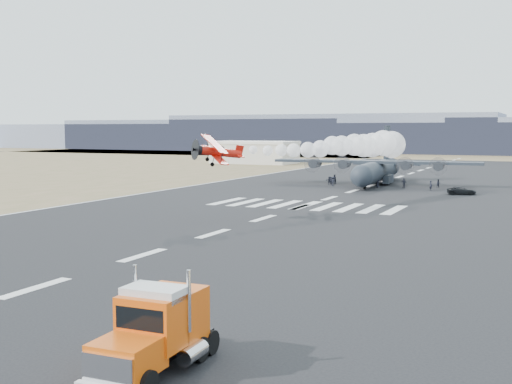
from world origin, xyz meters
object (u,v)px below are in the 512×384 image
Objects in this scene: crew_h at (334,179)px; semi_truck at (157,329)px; crew_g at (431,185)px; hangar_left at (255,152)px; crew_a at (331,181)px; support_vehicle at (462,191)px; crew_d at (404,183)px; crew_f at (329,181)px; crew_b at (439,184)px; transport_aircraft at (377,169)px; crew_c at (333,181)px; aerobatic_biplane at (217,152)px; crew_e at (377,183)px.

semi_truck is at bearing 29.43° from crew_h.
semi_truck is 87.69m from crew_g.
hangar_left is 167.72m from semi_truck.
semi_truck is 5.16× the size of crew_a.
support_vehicle is 2.51× the size of crew_d.
crew_a is 1.23m from crew_f.
crew_a is (-23.93, 7.23, 0.18)m from support_vehicle.
crew_a is 1.02× the size of crew_b.
transport_aircraft is 21.64× the size of crew_d.
crew_d is (-10.70, 7.49, 0.27)m from support_vehicle.
hangar_left is 88.43m from crew_b.
crew_b is 0.91× the size of crew_c.
transport_aircraft is at bearing -47.78° from hangar_left.
aerobatic_biplane reaches higher than semi_truck.
crew_e is at bearing -49.93° from hangar_left.
crew_b is at bearing 89.83° from semi_truck.
hangar_left is at bearing 132.79° from aerobatic_biplane.
crew_b is at bearing -51.16° from crew_g.
transport_aircraft is 23.94× the size of crew_a.
crew_h is at bearing -53.46° from hangar_left.
crew_e is (1.78, -6.65, -2.04)m from transport_aircraft.
transport_aircraft is at bearing 129.98° from crew_b.
crew_f is 19.27m from crew_g.
crew_f is at bearing -30.38° from crew_c.
crew_a is 1.02× the size of crew_f.
crew_c is at bearing 93.52° from crew_f.
crew_f is at bearing -149.41° from transport_aircraft.
crew_a is 18.97m from crew_b.
aerobatic_biplane is 55.12m from transport_aircraft.
crew_g reaches higher than support_vehicle.
crew_c is at bearing 111.86° from aerobatic_biplane.
crew_d is at bearing 38.36° from support_vehicle.
crew_g reaches higher than crew_f.
crew_g is at bearing -129.13° from crew_b.
crew_h is at bearing 26.75° from crew_e.
crew_c is at bearing 52.57° from crew_e.
aerobatic_biplane reaches higher than crew_f.
crew_e is at bearing -79.01° from transport_aircraft.
aerobatic_biplane is 50.37m from crew_d.
crew_d is at bearing 145.37° from crew_f.
transport_aircraft is at bearing 105.06° from aerobatic_biplane.
crew_a is at bearing 36.88° from crew_g.
transport_aircraft is 9.47m from crew_f.
support_vehicle is 2.83× the size of crew_f.
transport_aircraft is 21.82m from support_vehicle.
crew_d is at bearing -149.95° from crew_c.
crew_c reaches higher than crew_a.
crew_h is (-7.37, -2.97, -1.95)m from transport_aircraft.
semi_truck is 92.80m from crew_b.
crew_f is 0.88× the size of crew_h.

